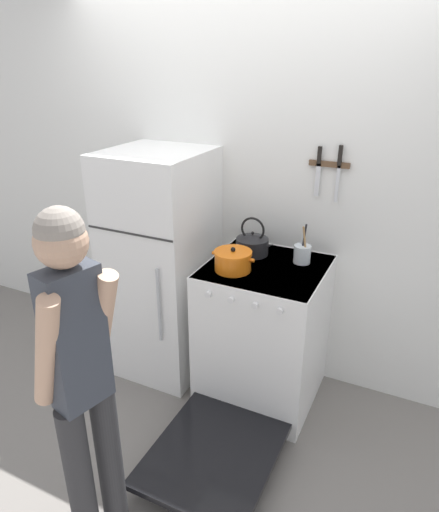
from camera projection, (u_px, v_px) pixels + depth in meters
name	position (u px, v px, depth m)	size (l,w,h in m)	color
ground_plane	(240.00, 353.00, 3.51)	(14.00, 14.00, 0.00)	slate
wall_back	(245.00, 190.00, 3.02)	(10.00, 0.06, 2.55)	silver
refrigerator	(161.00, 265.00, 3.11)	(0.62, 0.67, 1.56)	white
stove_range	(261.00, 336.00, 2.89)	(0.70, 1.44, 0.94)	white
dutch_oven_pot	(233.00, 261.00, 2.65)	(0.27, 0.22, 0.15)	orange
tea_kettle	(253.00, 244.00, 2.87)	(0.26, 0.21, 0.24)	black
utensil_jar	(302.00, 253.00, 2.75)	(0.10, 0.10, 0.25)	silver
person	(81.00, 374.00, 1.82)	(0.31, 0.37, 1.62)	#2D2D30
wall_knife_strip	(329.00, 164.00, 2.67)	(0.24, 0.03, 0.34)	brown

